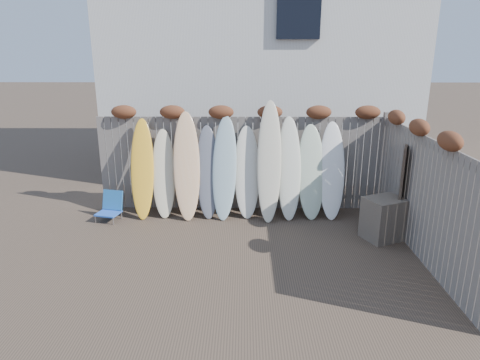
{
  "coord_description": "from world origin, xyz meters",
  "views": [
    {
      "loc": [
        0.08,
        -6.41,
        3.33
      ],
      "look_at": [
        0.0,
        1.2,
        1.0
      ],
      "focal_mm": 32.0,
      "sensor_mm": 36.0,
      "label": 1
    }
  ],
  "objects_px": {
    "beach_chair": "(111,207)",
    "wooden_crate": "(384,219)",
    "lattice_panel": "(402,187)",
    "surfboard_0": "(142,169)"
  },
  "relations": [
    {
      "from": "beach_chair",
      "to": "wooden_crate",
      "type": "distance_m",
      "value": 5.33
    },
    {
      "from": "wooden_crate",
      "to": "surfboard_0",
      "type": "bearing_deg",
      "value": 166.19
    },
    {
      "from": "surfboard_0",
      "to": "wooden_crate",
      "type": "bearing_deg",
      "value": -17.1
    },
    {
      "from": "lattice_panel",
      "to": "wooden_crate",
      "type": "bearing_deg",
      "value": -111.04
    },
    {
      "from": "surfboard_0",
      "to": "beach_chair",
      "type": "bearing_deg",
      "value": -161.83
    },
    {
      "from": "beach_chair",
      "to": "surfboard_0",
      "type": "xyz_separation_m",
      "value": [
        0.64,
        0.25,
        0.73
      ]
    },
    {
      "from": "lattice_panel",
      "to": "beach_chair",
      "type": "bearing_deg",
      "value": -161.46
    },
    {
      "from": "wooden_crate",
      "to": "surfboard_0",
      "type": "relative_size",
      "value": 0.37
    },
    {
      "from": "beach_chair",
      "to": "surfboard_0",
      "type": "distance_m",
      "value": 1.0
    },
    {
      "from": "lattice_panel",
      "to": "surfboard_0",
      "type": "relative_size",
      "value": 0.82
    }
  ]
}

